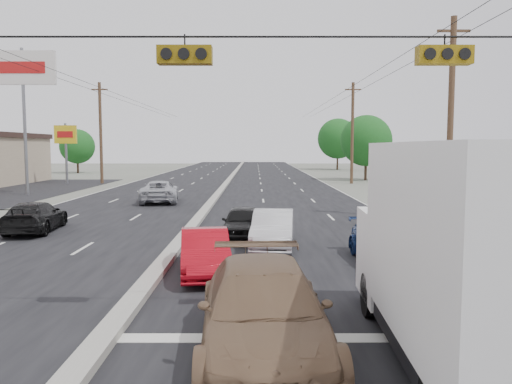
# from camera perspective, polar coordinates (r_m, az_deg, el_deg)

# --- Properties ---
(ground) EXTENTS (200.00, 200.00, 0.00)m
(ground) POSITION_cam_1_polar(r_m,az_deg,el_deg) (10.85, -15.88, -14.91)
(ground) COLOR #606356
(ground) RESTS_ON ground
(road_surface) EXTENTS (20.00, 160.00, 0.02)m
(road_surface) POSITION_cam_1_polar(r_m,az_deg,el_deg) (40.07, -4.17, -0.09)
(road_surface) COLOR black
(road_surface) RESTS_ON ground
(center_median) EXTENTS (0.50, 160.00, 0.20)m
(center_median) POSITION_cam_1_polar(r_m,az_deg,el_deg) (40.06, -4.17, 0.05)
(center_median) COLOR gray
(center_median) RESTS_ON ground
(utility_pole_left_c) EXTENTS (1.60, 0.30, 10.00)m
(utility_pole_left_c) POSITION_cam_1_polar(r_m,az_deg,el_deg) (52.13, -17.33, 6.53)
(utility_pole_left_c) COLOR #422D1E
(utility_pole_left_c) RESTS_ON ground
(utility_pole_right_b) EXTENTS (1.60, 0.30, 10.00)m
(utility_pole_right_b) POSITION_cam_1_polar(r_m,az_deg,el_deg) (26.64, 21.35, 7.89)
(utility_pole_right_b) COLOR #422D1E
(utility_pole_right_b) RESTS_ON ground
(utility_pole_right_c) EXTENTS (1.60, 0.30, 10.00)m
(utility_pole_right_c) POSITION_cam_1_polar(r_m,az_deg,el_deg) (50.74, 10.95, 6.71)
(utility_pole_right_c) COLOR #422D1E
(utility_pole_right_c) RESTS_ON ground
(traffic_signals) EXTENTS (25.00, 0.30, 0.54)m
(traffic_signals) POSITION_cam_1_polar(r_m,az_deg,el_deg) (10.07, -8.72, 15.43)
(traffic_signals) COLOR black
(traffic_signals) RESTS_ON ground
(pole_sign_billboard) EXTENTS (5.00, 0.25, 11.00)m
(pole_sign_billboard) POSITION_cam_1_polar(r_m,az_deg,el_deg) (41.91, -25.11, 11.82)
(pole_sign_billboard) COLOR slate
(pole_sign_billboard) RESTS_ON ground
(pole_sign_far) EXTENTS (2.20, 0.25, 6.00)m
(pole_sign_far) POSITION_cam_1_polar(r_m,az_deg,el_deg) (53.25, -20.93, 5.64)
(pole_sign_far) COLOR slate
(pole_sign_far) RESTS_ON ground
(tree_left_far) EXTENTS (4.80, 4.80, 6.12)m
(tree_left_far) POSITION_cam_1_polar(r_m,az_deg,el_deg) (74.09, -19.76, 4.92)
(tree_left_far) COLOR #382619
(tree_left_far) RESTS_ON ground
(tree_right_mid) EXTENTS (5.60, 5.60, 7.14)m
(tree_right_mid) POSITION_cam_1_polar(r_m,az_deg,el_deg) (56.13, 12.48, 5.75)
(tree_right_mid) COLOR #382619
(tree_right_mid) RESTS_ON ground
(tree_right_far) EXTENTS (6.40, 6.40, 8.16)m
(tree_right_far) POSITION_cam_1_polar(r_m,az_deg,el_deg) (80.88, 9.32, 6.04)
(tree_right_far) COLOR #382619
(tree_right_far) RESTS_ON ground
(box_truck) EXTENTS (2.96, 7.54, 3.77)m
(box_truck) POSITION_cam_1_polar(r_m,az_deg,el_deg) (8.86, 23.34, -6.71)
(box_truck) COLOR black
(box_truck) RESTS_ON ground
(tan_sedan) EXTENTS (2.49, 5.58, 1.59)m
(tan_sedan) POSITION_cam_1_polar(r_m,az_deg,el_deg) (9.01, 0.86, -13.58)
(tan_sedan) COLOR brown
(tan_sedan) RESTS_ON ground
(red_sedan) EXTENTS (1.85, 4.01, 1.27)m
(red_sedan) POSITION_cam_1_polar(r_m,az_deg,el_deg) (14.59, -5.85, -6.93)
(red_sedan) COLOR #AA0A16
(red_sedan) RESTS_ON ground
(queue_car_a) EXTENTS (1.71, 3.89, 1.30)m
(queue_car_a) POSITION_cam_1_polar(r_m,az_deg,el_deg) (20.01, -1.57, -3.54)
(queue_car_a) COLOR black
(queue_car_a) RESTS_ON ground
(queue_car_b) EXTENTS (1.78, 4.23, 1.36)m
(queue_car_b) POSITION_cam_1_polar(r_m,az_deg,el_deg) (18.22, 1.95, -4.33)
(queue_car_b) COLOR silver
(queue_car_b) RESTS_ON ground
(queue_car_d) EXTENTS (1.92, 4.37, 1.25)m
(queue_car_d) POSITION_cam_1_polar(r_m,az_deg,el_deg) (16.29, 14.74, -5.84)
(queue_car_d) COLOR navy
(queue_car_d) RESTS_ON ground
(queue_car_e) EXTENTS (2.40, 4.68, 1.53)m
(queue_car_e) POSITION_cam_1_polar(r_m,az_deg,el_deg) (23.44, 16.65, -2.20)
(queue_car_e) COLOR maroon
(queue_car_e) RESTS_ON ground
(oncoming_near) EXTENTS (2.30, 4.68, 1.31)m
(oncoming_near) POSITION_cam_1_polar(r_m,az_deg,el_deg) (23.65, -23.94, -2.63)
(oncoming_near) COLOR black
(oncoming_near) RESTS_ON ground
(oncoming_far) EXTENTS (3.04, 5.44, 1.44)m
(oncoming_far) POSITION_cam_1_polar(r_m,az_deg,el_deg) (33.63, -10.98, 0.04)
(oncoming_far) COLOR #AFB0B7
(oncoming_far) RESTS_ON ground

